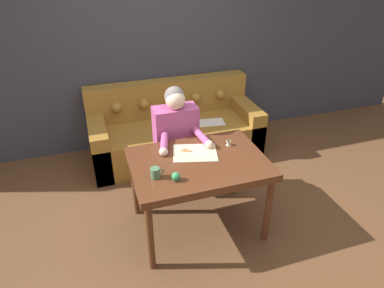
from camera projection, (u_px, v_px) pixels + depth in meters
ground_plane at (196, 223)px, 3.38m from camera, size 16.00×16.00×0.00m
wall_back at (149, 46)px, 4.21m from camera, size 8.00×0.06×2.60m
dining_table at (198, 168)px, 3.02m from camera, size 1.18×0.84×0.75m
couch at (174, 130)px, 4.40m from camera, size 2.10×0.88×0.90m
person at (176, 142)px, 3.53m from camera, size 0.51×0.61×1.21m
pattern_paper_main at (195, 153)px, 3.09m from camera, size 0.46×0.40×0.00m
scissors at (189, 151)px, 3.11m from camera, size 0.21×0.19×0.01m
mug at (155, 173)px, 2.74m from camera, size 0.11×0.08×0.09m
thread_spool at (229, 143)px, 3.20m from camera, size 0.04×0.04×0.05m
pin_cushion at (176, 177)px, 2.71m from camera, size 0.07×0.07×0.07m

